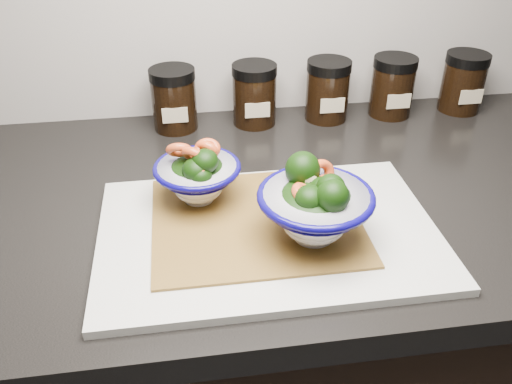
{
  "coord_description": "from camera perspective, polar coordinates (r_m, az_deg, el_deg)",
  "views": [
    {
      "loc": [
        -0.25,
        0.77,
        1.35
      ],
      "look_at": [
        -0.16,
        1.36,
        0.96
      ],
      "focal_mm": 38.0,
      "sensor_mm": 36.0,
      "label": 1
    }
  ],
  "objects": [
    {
      "name": "cabinet",
      "position": [
        1.17,
        7.44,
        -19.09
      ],
      "size": [
        3.43,
        0.58,
        0.86
      ],
      "primitive_type": "cube",
      "color": "black",
      "rests_on": "ground"
    },
    {
      "name": "countertop",
      "position": [
        0.86,
        9.56,
        -0.37
      ],
      "size": [
        3.5,
        0.6,
        0.04
      ],
      "primitive_type": "cube",
      "color": "black",
      "rests_on": "cabinet"
    },
    {
      "name": "cutting_board",
      "position": [
        0.73,
        1.3,
        -4.32
      ],
      "size": [
        0.45,
        0.3,
        0.01
      ],
      "primitive_type": "cube",
      "color": "beige",
      "rests_on": "countertop"
    },
    {
      "name": "bamboo_mat",
      "position": [
        0.74,
        0.0,
        -2.99
      ],
      "size": [
        0.28,
        0.24,
        0.0
      ],
      "primitive_type": "cube",
      "color": "olive",
      "rests_on": "cutting_board"
    },
    {
      "name": "bowl_left",
      "position": [
        0.76,
        -6.13,
        1.7
      ],
      "size": [
        0.12,
        0.12,
        0.1
      ],
      "rotation": [
        0.0,
        0.0,
        -0.03
      ],
      "color": "white",
      "rests_on": "bamboo_mat"
    },
    {
      "name": "bowl_right",
      "position": [
        0.68,
        6.3,
        -1.45
      ],
      "size": [
        0.15,
        0.15,
        0.1
      ],
      "rotation": [
        0.0,
        0.0,
        0.12
      ],
      "color": "white",
      "rests_on": "bamboo_mat"
    },
    {
      "name": "spice_jar_a",
      "position": [
        1.0,
        -8.63,
        9.64
      ],
      "size": [
        0.08,
        0.08,
        0.11
      ],
      "color": "black",
      "rests_on": "countertop"
    },
    {
      "name": "spice_jar_b",
      "position": [
        1.01,
        -0.17,
        10.24
      ],
      "size": [
        0.08,
        0.08,
        0.11
      ],
      "color": "black",
      "rests_on": "countertop"
    },
    {
      "name": "spice_jar_c",
      "position": [
        1.04,
        7.54,
        10.59
      ],
      "size": [
        0.08,
        0.08,
        0.11
      ],
      "color": "black",
      "rests_on": "countertop"
    },
    {
      "name": "spice_jar_d",
      "position": [
        1.08,
        14.17,
        10.74
      ],
      "size": [
        0.08,
        0.08,
        0.11
      ],
      "color": "black",
      "rests_on": "countertop"
    },
    {
      "name": "spice_jar_e",
      "position": [
        1.14,
        20.98,
        10.75
      ],
      "size": [
        0.08,
        0.08,
        0.11
      ],
      "color": "black",
      "rests_on": "countertop"
    }
  ]
}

